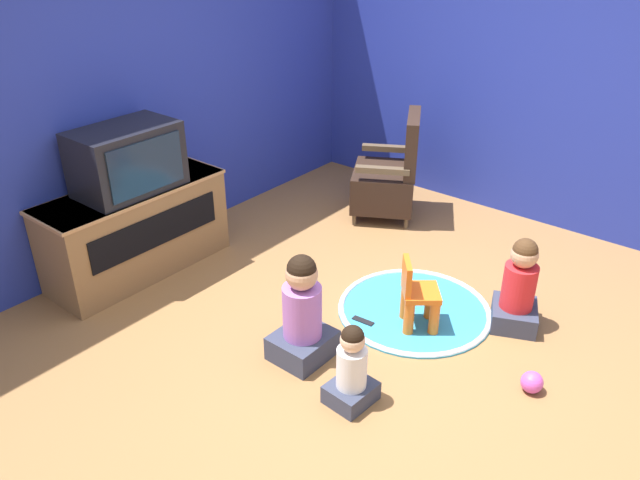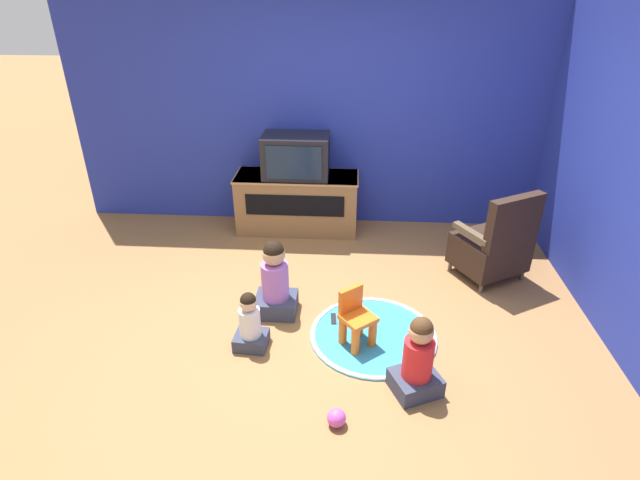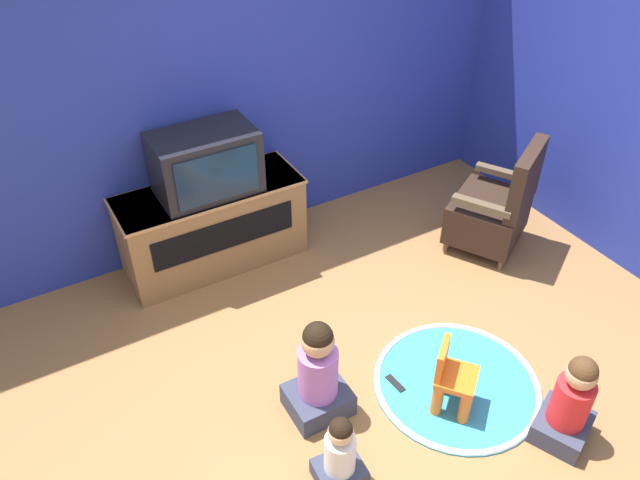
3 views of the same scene
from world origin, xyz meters
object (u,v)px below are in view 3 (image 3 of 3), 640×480
(tv_cabinet, at_px, (213,225))
(child_watching_center, at_px, (318,375))
(television, at_px, (205,163))
(remote_control, at_px, (395,384))
(child_watching_left, at_px, (340,455))
(child_watching_right, at_px, (570,404))
(black_armchair, at_px, (495,209))
(yellow_kid_chair, at_px, (453,382))

(tv_cabinet, xyz_separation_m, child_watching_center, (-0.02, -1.62, -0.04))
(television, bearing_deg, remote_control, -73.89)
(tv_cabinet, distance_m, child_watching_left, 2.10)
(child_watching_right, relative_size, remote_control, 4.14)
(child_watching_center, relative_size, remote_control, 4.58)
(child_watching_left, distance_m, child_watching_right, 1.32)
(tv_cabinet, relative_size, child_watching_left, 2.72)
(black_armchair, distance_m, child_watching_left, 2.44)
(yellow_kid_chair, relative_size, child_watching_center, 0.70)
(black_armchair, bearing_deg, child_watching_center, -10.13)
(child_watching_left, bearing_deg, television, 89.99)
(yellow_kid_chair, height_order, remote_control, yellow_kid_chair)
(television, relative_size, yellow_kid_chair, 1.46)
(television, height_order, black_armchair, television)
(tv_cabinet, distance_m, remote_control, 1.81)
(child_watching_center, bearing_deg, black_armchair, 20.13)
(child_watching_right, xyz_separation_m, remote_control, (-0.61, 0.77, -0.26))
(child_watching_left, bearing_deg, tv_cabinet, 90.03)
(child_watching_center, bearing_deg, yellow_kid_chair, -27.76)
(child_watching_right, bearing_deg, television, 90.04)
(television, distance_m, remote_control, 1.97)
(remote_control, bearing_deg, television, 11.52)
(tv_cabinet, bearing_deg, child_watching_center, -90.64)
(child_watching_left, bearing_deg, child_watching_right, -13.47)
(tv_cabinet, bearing_deg, television, -90.00)
(tv_cabinet, relative_size, child_watching_right, 2.16)
(black_armchair, distance_m, child_watching_right, 1.80)
(tv_cabinet, xyz_separation_m, television, (-0.00, -0.02, 0.55))
(black_armchair, height_order, child_watching_right, black_armchair)
(tv_cabinet, height_order, child_watching_left, tv_cabinet)
(remote_control, bearing_deg, child_watching_right, -146.23)
(yellow_kid_chair, relative_size, remote_control, 3.19)
(child_watching_left, xyz_separation_m, remote_control, (0.64, 0.37, -0.21))
(television, xyz_separation_m, child_watching_center, (-0.02, -1.60, -0.59))
(yellow_kid_chair, height_order, child_watching_center, child_watching_center)
(remote_control, bearing_deg, child_watching_left, 115.69)
(television, bearing_deg, child_watching_right, -65.94)
(yellow_kid_chair, relative_size, child_watching_left, 0.97)
(black_armchair, relative_size, remote_control, 6.00)
(tv_cabinet, xyz_separation_m, black_armchair, (1.98, -0.91, 0.01))
(child_watching_left, height_order, child_watching_right, child_watching_right)
(child_watching_right, bearing_deg, yellow_kid_chair, 106.87)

